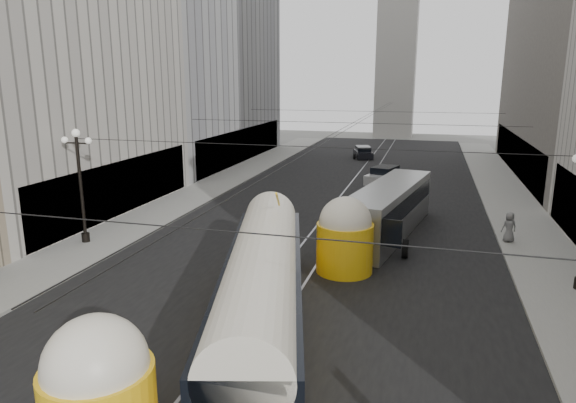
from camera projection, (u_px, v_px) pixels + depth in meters
The scene contains 14 objects.
road at pixel (347, 201), 39.47m from camera, with size 20.00×85.00×0.02m, color black.
sidewalk_left at pixel (220, 183), 45.84m from camera, with size 4.00×72.00×0.15m, color gray.
sidewalk_right at pixel (508, 199), 39.62m from camera, with size 4.00×72.00×0.15m, color gray.
rail_left at pixel (337, 200), 39.66m from camera, with size 0.12×85.00×0.04m, color gray.
rail_right at pixel (357, 201), 39.27m from camera, with size 0.12×85.00×0.04m, color gray.
building_left_far at pixel (191, 30), 55.84m from camera, with size 12.60×28.60×28.60m.
distant_tower at pixel (397, 41), 80.49m from camera, with size 6.00×6.00×31.36m.
lamppost_left_mid at pixel (80, 179), 28.27m from camera, with size 1.86×0.44×6.37m.
catenary at pixel (348, 125), 37.12m from camera, with size 25.00×72.00×0.23m.
streetcar at pixel (262, 287), 18.47m from camera, with size 6.45×16.76×3.78m.
city_bus at pixel (389, 208), 30.57m from camera, with size 4.64×12.17×3.01m.
sedan_white_far at pixel (385, 176), 46.01m from camera, with size 3.32×5.18×1.52m.
sedan_dark_far at pixel (363, 153), 60.83m from camera, with size 2.90×4.66×1.37m.
pedestrian_sidewalk_right at pixel (509, 227), 28.91m from camera, with size 0.84×0.52×1.72m, color slate.
Camera 1 is at (5.87, -5.71, 9.16)m, focal length 32.00 mm.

